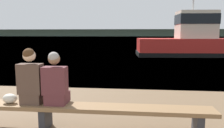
# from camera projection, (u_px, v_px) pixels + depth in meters

# --- Properties ---
(water_surface) EXTENTS (240.00, 240.00, 0.00)m
(water_surface) POSITION_uv_depth(u_px,v_px,m) (132.00, 37.00, 125.32)
(water_surface) COLOR #426B8E
(water_surface) RESTS_ON ground
(far_shoreline) EXTENTS (600.00, 12.00, 5.25)m
(far_shoreline) POSITION_uv_depth(u_px,v_px,m) (133.00, 33.00, 167.43)
(far_shoreline) COLOR #384233
(far_shoreline) RESTS_ON ground
(bench_main) EXTENTS (6.08, 0.43, 0.46)m
(bench_main) POSITION_uv_depth(u_px,v_px,m) (45.00, 109.00, 4.03)
(bench_main) COLOR brown
(bench_main) RESTS_ON ground
(person_left) EXTENTS (0.43, 0.43, 1.03)m
(person_left) POSITION_uv_depth(u_px,v_px,m) (31.00, 80.00, 3.99)
(person_left) COLOR #4C382D
(person_left) RESTS_ON bench_main
(person_right) EXTENTS (0.43, 0.42, 0.97)m
(person_right) POSITION_uv_depth(u_px,v_px,m) (56.00, 83.00, 3.95)
(person_right) COLOR #56282D
(person_right) RESTS_ON bench_main
(shopping_bag) EXTENTS (0.27, 0.19, 0.18)m
(shopping_bag) POSITION_uv_depth(u_px,v_px,m) (10.00, 98.00, 4.07)
(shopping_bag) COLOR beige
(shopping_bag) RESTS_ON bench_main
(tugboat_red) EXTENTS (8.68, 3.96, 5.75)m
(tugboat_red) POSITION_uv_depth(u_px,v_px,m) (191.00, 42.00, 17.62)
(tugboat_red) COLOR red
(tugboat_red) RESTS_ON water_surface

